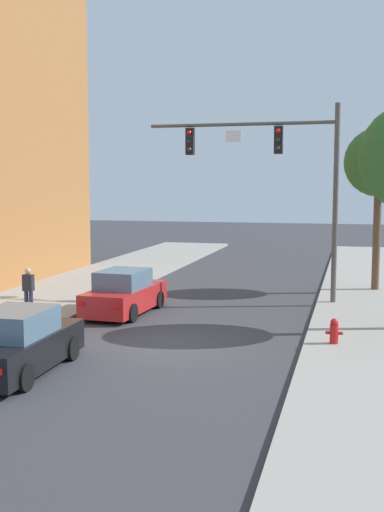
{
  "coord_description": "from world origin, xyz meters",
  "views": [
    {
      "loc": [
        5.28,
        -17.28,
        4.61
      ],
      "look_at": [
        -0.48,
        5.21,
        2.0
      ],
      "focal_mm": 44.32,
      "sensor_mm": 36.0,
      "label": 1
    }
  ],
  "objects_px": {
    "fire_hydrant": "(334,331)",
    "traffic_signal_mast": "(280,165)",
    "pedestrian_sidewalk_left_walker": "(28,289)",
    "car_lead_red": "(124,294)",
    "street_tree_second": "(379,163)",
    "car_following_black": "(18,344)"
  },
  "relations": [
    {
      "from": "fire_hydrant",
      "to": "traffic_signal_mast",
      "type": "bearing_deg",
      "value": 109.77
    },
    {
      "from": "pedestrian_sidewalk_left_walker",
      "to": "fire_hydrant",
      "type": "bearing_deg",
      "value": -7.78
    },
    {
      "from": "car_lead_red",
      "to": "pedestrian_sidewalk_left_walker",
      "type": "distance_m",
      "value": 3.36
    },
    {
      "from": "car_lead_red",
      "to": "street_tree_second",
      "type": "height_order",
      "value": "street_tree_second"
    },
    {
      "from": "pedestrian_sidewalk_left_walker",
      "to": "fire_hydrant",
      "type": "height_order",
      "value": "pedestrian_sidewalk_left_walker"
    },
    {
      "from": "car_lead_red",
      "to": "car_following_black",
      "type": "bearing_deg",
      "value": -90.03
    },
    {
      "from": "traffic_signal_mast",
      "to": "car_lead_red",
      "type": "height_order",
      "value": "traffic_signal_mast"
    },
    {
      "from": "car_following_black",
      "to": "pedestrian_sidewalk_left_walker",
      "type": "xyz_separation_m",
      "value": [
        -2.85,
        5.7,
        0.34
      ]
    },
    {
      "from": "traffic_signal_mast",
      "to": "fire_hydrant",
      "type": "height_order",
      "value": "traffic_signal_mast"
    },
    {
      "from": "car_following_black",
      "to": "fire_hydrant",
      "type": "height_order",
      "value": "car_following_black"
    },
    {
      "from": "traffic_signal_mast",
      "to": "pedestrian_sidewalk_left_walker",
      "type": "distance_m",
      "value": 10.41
    },
    {
      "from": "pedestrian_sidewalk_left_walker",
      "to": "fire_hydrant",
      "type": "xyz_separation_m",
      "value": [
        10.32,
        -1.41,
        -0.56
      ]
    },
    {
      "from": "pedestrian_sidewalk_left_walker",
      "to": "traffic_signal_mast",
      "type": "bearing_deg",
      "value": 32.75
    },
    {
      "from": "traffic_signal_mast",
      "to": "car_following_black",
      "type": "bearing_deg",
      "value": -115.31
    },
    {
      "from": "pedestrian_sidewalk_left_walker",
      "to": "fire_hydrant",
      "type": "distance_m",
      "value": 10.43
    },
    {
      "from": "pedestrian_sidewalk_left_walker",
      "to": "car_lead_red",
      "type": "bearing_deg",
      "value": 31.34
    },
    {
      "from": "car_lead_red",
      "to": "pedestrian_sidewalk_left_walker",
      "type": "relative_size",
      "value": 2.63
    },
    {
      "from": "fire_hydrant",
      "to": "street_tree_second",
      "type": "height_order",
      "value": "street_tree_second"
    },
    {
      "from": "car_following_black",
      "to": "pedestrian_sidewalk_left_walker",
      "type": "relative_size",
      "value": 2.61
    },
    {
      "from": "traffic_signal_mast",
      "to": "street_tree_second",
      "type": "xyz_separation_m",
      "value": [
        3.77,
        3.51,
        0.14
      ]
    },
    {
      "from": "street_tree_second",
      "to": "pedestrian_sidewalk_left_walker",
      "type": "bearing_deg",
      "value": -143.64
    },
    {
      "from": "pedestrian_sidewalk_left_walker",
      "to": "fire_hydrant",
      "type": "relative_size",
      "value": 2.28
    }
  ]
}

